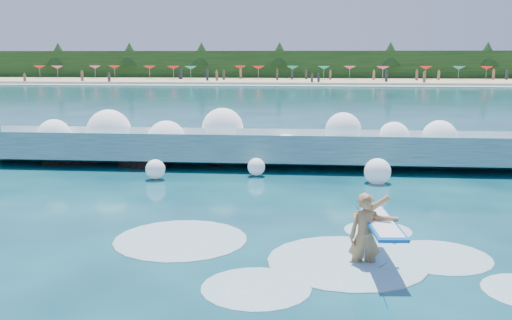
{
  "coord_description": "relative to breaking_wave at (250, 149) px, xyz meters",
  "views": [
    {
      "loc": [
        2.92,
        -12.88,
        3.9
      ],
      "look_at": [
        1.5,
        2.0,
        1.2
      ],
      "focal_mm": 40.0,
      "sensor_mm": 36.0,
      "label": 1
    }
  ],
  "objects": [
    {
      "name": "surfer_with_board",
      "position": [
        3.31,
        -10.1,
        0.05
      ],
      "size": [
        0.95,
        2.88,
        1.69
      ],
      "color": "#A6784D",
      "rests_on": "ground"
    },
    {
      "name": "wet_band",
      "position": [
        -0.75,
        59.32,
        -0.54
      ],
      "size": [
        140.0,
        5.0,
        0.08
      ],
      "primitive_type": "cube",
      "color": "silver",
      "rests_on": "ground"
    },
    {
      "name": "beach",
      "position": [
        -0.75,
        70.32,
        -0.38
      ],
      "size": [
        140.0,
        20.0,
        0.4
      ],
      "primitive_type": "cube",
      "color": "tan",
      "rests_on": "ground"
    },
    {
      "name": "wave_spray",
      "position": [
        -0.99,
        -0.12,
        0.49
      ],
      "size": [
        15.22,
        4.59,
        2.09
      ],
      "color": "white",
      "rests_on": "ground"
    },
    {
      "name": "ground",
      "position": [
        -0.75,
        -7.68,
        -0.58
      ],
      "size": [
        200.0,
        200.0,
        0.0
      ],
      "primitive_type": "plane",
      "color": "#072C3E",
      "rests_on": "ground"
    },
    {
      "name": "rock_cluster",
      "position": [
        -4.12,
        0.09,
        -0.19
      ],
      "size": [
        8.0,
        3.11,
        1.22
      ],
      "color": "black",
      "rests_on": "ground"
    },
    {
      "name": "beach_umbrellas",
      "position": [
        -0.51,
        72.67,
        1.67
      ],
      "size": [
        114.59,
        6.75,
        0.5
      ],
      "color": "#D63E6F",
      "rests_on": "ground"
    },
    {
      "name": "treeline",
      "position": [
        -0.75,
        80.32,
        1.92
      ],
      "size": [
        140.0,
        4.0,
        5.0
      ],
      "primitive_type": "cube",
      "color": "black",
      "rests_on": "ground"
    },
    {
      "name": "beachgoers",
      "position": [
        7.56,
        67.6,
        0.5
      ],
      "size": [
        102.3,
        14.07,
        1.89
      ],
      "color": "#3F332D",
      "rests_on": "ground"
    },
    {
      "name": "surf_foam",
      "position": [
        2.11,
        -9.65,
        -0.58
      ],
      "size": [
        8.85,
        5.29,
        0.16
      ],
      "color": "silver",
      "rests_on": "ground"
    },
    {
      "name": "breaking_wave",
      "position": [
        0.0,
        0.0,
        0.0
      ],
      "size": [
        19.16,
        2.93,
        1.65
      ],
      "color": "teal",
      "rests_on": "ground"
    }
  ]
}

